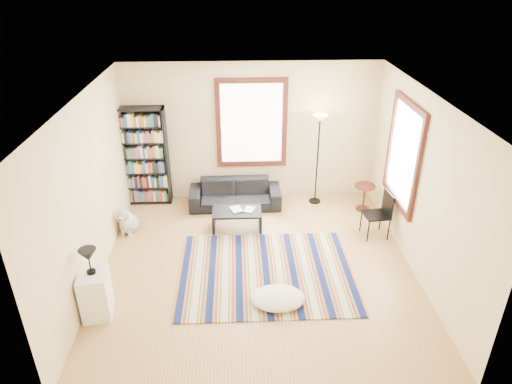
{
  "coord_description": "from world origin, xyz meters",
  "views": [
    {
      "loc": [
        -0.29,
        -6.1,
        4.5
      ],
      "look_at": [
        0.0,
        0.5,
        1.1
      ],
      "focal_mm": 32.0,
      "sensor_mm": 36.0,
      "label": 1
    }
  ],
  "objects_px": {
    "floor_cushion": "(278,298)",
    "white_cabinet": "(96,293)",
    "bookshelf": "(145,157)",
    "floor_lamp": "(317,160)",
    "folding_chair": "(376,215)",
    "sofa": "(235,194)",
    "coffee_table": "(237,219)",
    "side_table": "(364,198)",
    "dog": "(128,218)"
  },
  "relations": [
    {
      "from": "floor_lamp",
      "to": "white_cabinet",
      "type": "height_order",
      "value": "floor_lamp"
    },
    {
      "from": "sofa",
      "to": "bookshelf",
      "type": "relative_size",
      "value": 0.91
    },
    {
      "from": "bookshelf",
      "to": "floor_cushion",
      "type": "bearing_deg",
      "value": -53.93
    },
    {
      "from": "folding_chair",
      "to": "dog",
      "type": "xyz_separation_m",
      "value": [
        -4.46,
        0.35,
        -0.15
      ]
    },
    {
      "from": "sofa",
      "to": "floor_cushion",
      "type": "distance_m",
      "value": 3.05
    },
    {
      "from": "floor_cushion",
      "to": "dog",
      "type": "bearing_deg",
      "value": 140.76
    },
    {
      "from": "coffee_table",
      "to": "floor_lamp",
      "type": "distance_m",
      "value": 2.02
    },
    {
      "from": "bookshelf",
      "to": "floor_lamp",
      "type": "relative_size",
      "value": 1.08
    },
    {
      "from": "coffee_table",
      "to": "dog",
      "type": "distance_m",
      "value": 1.99
    },
    {
      "from": "side_table",
      "to": "white_cabinet",
      "type": "xyz_separation_m",
      "value": [
        -4.5,
        -2.79,
        0.08
      ]
    },
    {
      "from": "coffee_table",
      "to": "floor_lamp",
      "type": "bearing_deg",
      "value": 30.58
    },
    {
      "from": "bookshelf",
      "to": "side_table",
      "type": "xyz_separation_m",
      "value": [
        4.31,
        -0.54,
        -0.73
      ]
    },
    {
      "from": "sofa",
      "to": "white_cabinet",
      "type": "relative_size",
      "value": 2.6
    },
    {
      "from": "bookshelf",
      "to": "dog",
      "type": "height_order",
      "value": "bookshelf"
    },
    {
      "from": "floor_cushion",
      "to": "floor_lamp",
      "type": "bearing_deg",
      "value": 71.48
    },
    {
      "from": "coffee_table",
      "to": "dog",
      "type": "bearing_deg",
      "value": -178.93
    },
    {
      "from": "coffee_table",
      "to": "folding_chair",
      "type": "bearing_deg",
      "value": -8.83
    },
    {
      "from": "bookshelf",
      "to": "floor_lamp",
      "type": "distance_m",
      "value": 3.41
    },
    {
      "from": "white_cabinet",
      "to": "coffee_table",
      "type": "bearing_deg",
      "value": 40.36
    },
    {
      "from": "bookshelf",
      "to": "white_cabinet",
      "type": "bearing_deg",
      "value": -93.18
    },
    {
      "from": "white_cabinet",
      "to": "folding_chair",
      "type": "bearing_deg",
      "value": 14.49
    },
    {
      "from": "coffee_table",
      "to": "dog",
      "type": "xyz_separation_m",
      "value": [
        -1.99,
        -0.04,
        0.1
      ]
    },
    {
      "from": "sofa",
      "to": "floor_cushion",
      "type": "relative_size",
      "value": 2.31
    },
    {
      "from": "floor_cushion",
      "to": "side_table",
      "type": "bearing_deg",
      "value": 54.37
    },
    {
      "from": "floor_cushion",
      "to": "folding_chair",
      "type": "distance_m",
      "value": 2.6
    },
    {
      "from": "coffee_table",
      "to": "side_table",
      "type": "bearing_deg",
      "value": 12.92
    },
    {
      "from": "coffee_table",
      "to": "side_table",
      "type": "xyz_separation_m",
      "value": [
        2.52,
        0.58,
        0.09
      ]
    },
    {
      "from": "sofa",
      "to": "bookshelf",
      "type": "bearing_deg",
      "value": 170.6
    },
    {
      "from": "coffee_table",
      "to": "floor_lamp",
      "type": "height_order",
      "value": "floor_lamp"
    },
    {
      "from": "sofa",
      "to": "floor_lamp",
      "type": "xyz_separation_m",
      "value": [
        1.64,
        0.1,
        0.66
      ]
    },
    {
      "from": "floor_lamp",
      "to": "white_cabinet",
      "type": "distance_m",
      "value": 4.82
    },
    {
      "from": "sofa",
      "to": "folding_chair",
      "type": "distance_m",
      "value": 2.8
    },
    {
      "from": "sofa",
      "to": "white_cabinet",
      "type": "distance_m",
      "value": 3.63
    },
    {
      "from": "folding_chair",
      "to": "floor_lamp",
      "type": "bearing_deg",
      "value": 116.22
    },
    {
      "from": "floor_cushion",
      "to": "white_cabinet",
      "type": "distance_m",
      "value": 2.57
    },
    {
      "from": "coffee_table",
      "to": "dog",
      "type": "relative_size",
      "value": 1.6
    },
    {
      "from": "floor_cushion",
      "to": "folding_chair",
      "type": "bearing_deg",
      "value": 42.72
    },
    {
      "from": "floor_lamp",
      "to": "floor_cushion",
      "type": "bearing_deg",
      "value": -108.52
    },
    {
      "from": "floor_lamp",
      "to": "white_cabinet",
      "type": "xyz_separation_m",
      "value": [
        -3.59,
        -3.17,
        -0.58
      ]
    },
    {
      "from": "white_cabinet",
      "to": "sofa",
      "type": "bearing_deg",
      "value": 49.74
    },
    {
      "from": "coffee_table",
      "to": "dog",
      "type": "height_order",
      "value": "dog"
    },
    {
      "from": "coffee_table",
      "to": "sofa",
      "type": "bearing_deg",
      "value": 92.15
    },
    {
      "from": "sofa",
      "to": "floor_lamp",
      "type": "height_order",
      "value": "floor_lamp"
    },
    {
      "from": "sofa",
      "to": "folding_chair",
      "type": "height_order",
      "value": "folding_chair"
    },
    {
      "from": "side_table",
      "to": "folding_chair",
      "type": "distance_m",
      "value": 0.98
    },
    {
      "from": "bookshelf",
      "to": "folding_chair",
      "type": "relative_size",
      "value": 2.33
    },
    {
      "from": "folding_chair",
      "to": "white_cabinet",
      "type": "bearing_deg",
      "value": -164.13
    },
    {
      "from": "bookshelf",
      "to": "floor_lamp",
      "type": "bearing_deg",
      "value": -2.86
    },
    {
      "from": "folding_chair",
      "to": "bookshelf",
      "type": "bearing_deg",
      "value": 154.03
    },
    {
      "from": "coffee_table",
      "to": "folding_chair",
      "type": "height_order",
      "value": "folding_chair"
    }
  ]
}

